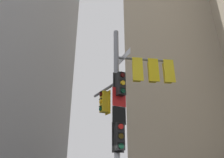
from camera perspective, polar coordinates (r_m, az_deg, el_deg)
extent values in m
cube|color=tan|center=(39.29, 18.10, 14.74)|extent=(15.05, 15.05, 49.71)
cylinder|color=gray|center=(8.40, 1.36, -8.94)|extent=(0.23, 0.23, 7.83)
cylinder|color=gray|center=(9.56, 9.27, 5.54)|extent=(2.37, 1.51, 0.13)
cylinder|color=gray|center=(9.72, -2.14, -3.17)|extent=(1.91, 1.51, 0.13)
cube|color=yellow|center=(9.03, 7.37, 2.91)|extent=(0.43, 0.28, 1.14)
cube|color=yellow|center=(9.20, 7.08, 2.42)|extent=(0.47, 0.47, 1.00)
cylinder|color=#360605|center=(9.52, 6.68, 3.84)|extent=(0.20, 0.16, 0.20)
cube|color=black|center=(9.58, 6.64, 4.47)|extent=(0.23, 0.18, 0.02)
cylinder|color=#3C2C06|center=(9.37, 6.77, 1.92)|extent=(0.20, 0.16, 0.20)
cube|color=black|center=(9.43, 6.73, 2.57)|extent=(0.23, 0.18, 0.02)
cylinder|color=#19C672|center=(9.24, 6.87, -0.07)|extent=(0.20, 0.16, 0.20)
cube|color=black|center=(9.29, 6.83, 0.60)|extent=(0.23, 0.18, 0.02)
cube|color=yellow|center=(9.24, 11.83, 2.61)|extent=(0.43, 0.28, 1.14)
cube|color=yellow|center=(9.40, 11.46, 2.13)|extent=(0.47, 0.47, 1.00)
cylinder|color=#360605|center=(9.72, 10.93, 3.54)|extent=(0.20, 0.16, 0.20)
cube|color=black|center=(9.78, 10.87, 4.16)|extent=(0.23, 0.18, 0.02)
cylinder|color=#3C2C06|center=(9.58, 11.08, 1.65)|extent=(0.20, 0.16, 0.20)
cube|color=black|center=(9.63, 11.02, 2.29)|extent=(0.23, 0.18, 0.02)
cylinder|color=#19C672|center=(9.44, 11.23, -0.30)|extent=(0.20, 0.16, 0.20)
cube|color=black|center=(9.49, 11.17, 0.36)|extent=(0.23, 0.18, 0.02)
cube|color=yellow|center=(9.51, 16.06, 2.31)|extent=(0.43, 0.28, 1.14)
cube|color=yellow|center=(9.66, 15.62, 1.85)|extent=(0.47, 0.47, 1.00)
cylinder|color=red|center=(9.97, 14.99, 3.23)|extent=(0.20, 0.16, 0.20)
cube|color=black|center=(10.03, 14.91, 3.84)|extent=(0.23, 0.18, 0.02)
cylinder|color=#3C2C06|center=(9.83, 15.18, 1.39)|extent=(0.20, 0.16, 0.20)
cube|color=black|center=(9.88, 15.10, 2.01)|extent=(0.23, 0.18, 0.02)
cylinder|color=#06311C|center=(9.70, 15.39, -0.51)|extent=(0.20, 0.16, 0.20)
cube|color=black|center=(9.75, 15.30, 0.13)|extent=(0.23, 0.18, 0.02)
cube|color=gold|center=(9.63, -1.18, -6.73)|extent=(0.40, 0.32, 1.14)
cube|color=gold|center=(9.54, -2.19, -6.58)|extent=(0.48, 0.48, 1.00)
cylinder|color=#360605|center=(9.56, -3.24, -4.39)|extent=(0.20, 0.17, 0.20)
cube|color=black|center=(9.59, -3.25, -3.71)|extent=(0.22, 0.19, 0.02)
cylinder|color=yellow|center=(9.46, -3.28, -6.41)|extent=(0.20, 0.17, 0.20)
cube|color=black|center=(9.49, -3.30, -5.71)|extent=(0.22, 0.19, 0.02)
cylinder|color=#06311C|center=(9.37, -3.33, -8.47)|extent=(0.20, 0.17, 0.20)
cube|color=black|center=(9.40, -3.35, -7.76)|extent=(0.22, 0.19, 0.02)
cube|color=black|center=(8.10, 1.70, -16.24)|extent=(0.39, 0.33, 1.14)
cube|color=black|center=(7.92, 2.12, -16.10)|extent=(0.48, 0.48, 1.00)
cylinder|color=red|center=(7.77, 2.54, -13.38)|extent=(0.19, 0.17, 0.20)
cube|color=black|center=(7.79, 2.54, -12.50)|extent=(0.22, 0.19, 0.02)
cylinder|color=#3C2C06|center=(7.73, 2.58, -15.95)|extent=(0.19, 0.17, 0.20)
cube|color=black|center=(7.74, 2.58, -15.06)|extent=(0.22, 0.19, 0.02)
cylinder|color=#06311C|center=(7.70, 2.63, -18.54)|extent=(0.19, 0.17, 0.20)
cube|color=black|center=(7.70, 2.63, -17.64)|extent=(0.22, 0.19, 0.02)
cube|color=black|center=(8.60, 1.72, -1.91)|extent=(0.31, 0.40, 1.14)
cube|color=black|center=(8.44, 2.39, -1.52)|extent=(0.48, 0.48, 1.00)
cylinder|color=#360605|center=(8.42, 3.07, 1.13)|extent=(0.17, 0.20, 0.20)
cube|color=black|center=(8.46, 3.08, 1.89)|extent=(0.19, 0.22, 0.02)
cylinder|color=yellow|center=(8.29, 3.12, -1.10)|extent=(0.17, 0.20, 0.20)
cube|color=black|center=(8.33, 3.12, -0.31)|extent=(0.19, 0.22, 0.02)
cylinder|color=#06311C|center=(8.17, 3.17, -3.39)|extent=(0.17, 0.20, 0.20)
cube|color=black|center=(8.20, 3.17, -2.58)|extent=(0.19, 0.22, 0.02)
cube|color=white|center=(9.43, 3.19, 6.05)|extent=(1.08, 1.07, 0.28)
cube|color=#19479E|center=(9.43, 3.19, 6.05)|extent=(1.05, 1.04, 0.24)
cube|color=red|center=(8.35, 2.07, -5.15)|extent=(0.41, 0.51, 0.80)
cube|color=white|center=(8.35, 2.07, -5.15)|extent=(0.38, 0.48, 0.76)
cube|color=black|center=(8.15, 2.05, -10.34)|extent=(0.41, 0.46, 0.72)
cube|color=white|center=(8.15, 2.05, -10.34)|extent=(0.38, 0.42, 0.68)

